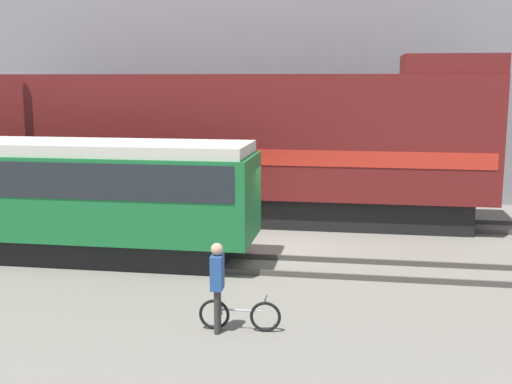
{
  "coord_description": "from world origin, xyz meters",
  "views": [
    {
      "loc": [
        2.39,
        -17.47,
        4.82
      ],
      "look_at": [
        -0.38,
        -0.57,
        1.8
      ],
      "focal_mm": 45.0,
      "sensor_mm": 36.0,
      "label": 1
    }
  ],
  "objects_px": {
    "freight_locomotive": "(230,145)",
    "bicycle": "(240,315)",
    "person": "(217,278)",
    "streetcar": "(25,191)"
  },
  "relations": [
    {
      "from": "freight_locomotive",
      "to": "person",
      "type": "height_order",
      "value": "freight_locomotive"
    },
    {
      "from": "freight_locomotive",
      "to": "bicycle",
      "type": "height_order",
      "value": "freight_locomotive"
    },
    {
      "from": "freight_locomotive",
      "to": "bicycle",
      "type": "xyz_separation_m",
      "value": [
        2.18,
        -9.74,
        -2.3
      ]
    },
    {
      "from": "streetcar",
      "to": "person",
      "type": "relative_size",
      "value": 7.1
    },
    {
      "from": "freight_locomotive",
      "to": "bicycle",
      "type": "distance_m",
      "value": 10.24
    },
    {
      "from": "freight_locomotive",
      "to": "streetcar",
      "type": "xyz_separation_m",
      "value": [
        -4.57,
        -5.45,
        -0.78
      ]
    },
    {
      "from": "freight_locomotive",
      "to": "person",
      "type": "distance_m",
      "value": 10.17
    },
    {
      "from": "streetcar",
      "to": "freight_locomotive",
      "type": "bearing_deg",
      "value": 50.0
    },
    {
      "from": "bicycle",
      "to": "person",
      "type": "distance_m",
      "value": 0.89
    },
    {
      "from": "freight_locomotive",
      "to": "person",
      "type": "xyz_separation_m",
      "value": [
        1.78,
        -9.9,
        -1.52
      ]
    }
  ]
}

